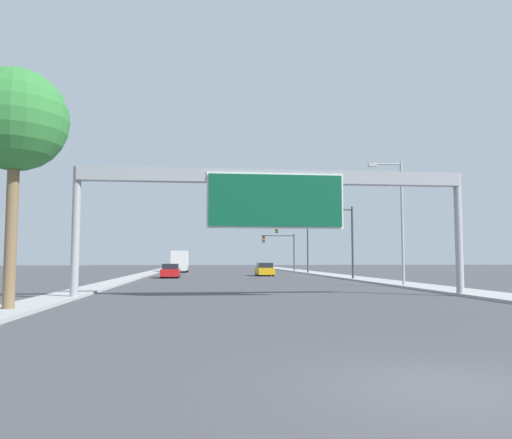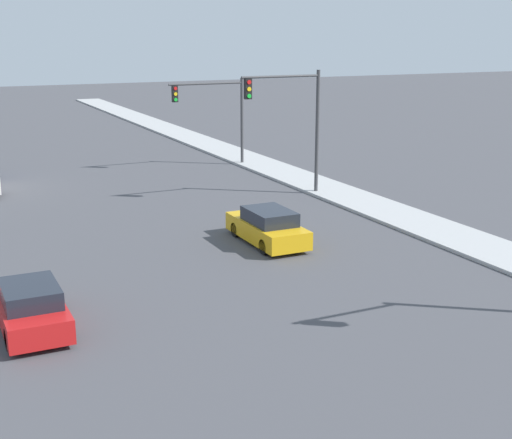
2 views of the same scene
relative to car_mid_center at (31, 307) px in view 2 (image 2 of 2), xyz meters
name	(u,v)px [view 2 (image 2 of 2)]	position (x,y,z in m)	size (l,w,h in m)	color
sidewalk_right	(313,184)	(18.25, 14.58, -0.62)	(3.00, 120.00, 0.15)	#ABABAB
car_mid_center	(31,307)	(0.00, 0.00, 0.00)	(1.82, 4.36, 1.46)	red
car_far_center	(268,227)	(10.50, 5.04, 0.02)	(1.86, 4.63, 1.51)	gold
traffic_light_mid_block	(295,113)	(15.85, 12.58, 3.87)	(4.63, 0.32, 6.79)	#3D3D3F
traffic_light_far_intersection	(218,107)	(15.51, 22.58, 3.30)	(5.20, 0.32, 5.80)	#3D3D3F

